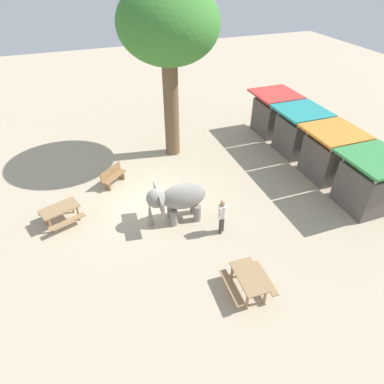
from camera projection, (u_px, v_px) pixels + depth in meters
The scene contains 11 objects.
ground_plane at pixel (158, 204), 14.94m from camera, with size 60.00×60.00×0.00m, color #BAA88C.
elephant at pixel (178, 199), 13.46m from camera, with size 1.70×2.53×1.75m.
person_handler at pixel (222, 214), 12.94m from camera, with size 0.37×0.41×1.62m.
shade_tree_main at pixel (168, 27), 14.85m from camera, with size 5.12×4.70×8.45m.
wooden_bench at pixel (113, 176), 15.96m from camera, with size 1.22×1.32×0.88m.
picnic_table_near at pixel (249, 280), 10.84m from camera, with size 1.55×1.53×0.78m.
picnic_table_far at pixel (60, 211), 13.64m from camera, with size 1.90×1.91×0.78m.
market_stall_red at pixel (273, 115), 20.06m from camera, with size 2.50×2.50×2.52m.
market_stall_teal at pixel (297, 134), 18.10m from camera, with size 2.50×2.50×2.52m.
market_stall_orange at pixel (328, 156), 16.15m from camera, with size 2.50×2.50×2.52m.
market_stall_green at pixel (367, 185), 14.19m from camera, with size 2.50×2.50×2.52m.
Camera 1 is at (11.44, -2.50, 9.42)m, focal length 30.68 mm.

